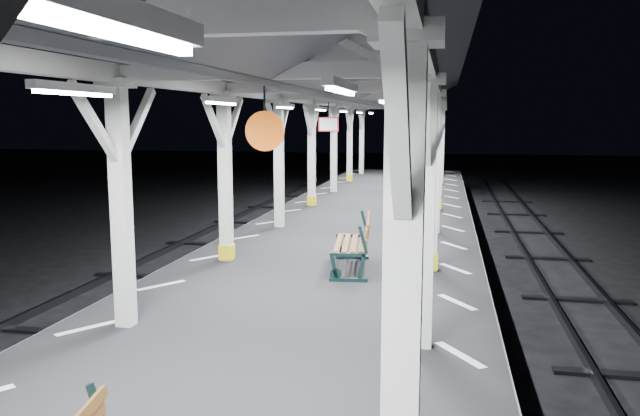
% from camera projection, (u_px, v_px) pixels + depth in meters
% --- Properties ---
extents(ground, '(120.00, 120.00, 0.00)m').
position_uv_depth(ground, '(302.00, 353.00, 10.21)').
color(ground, black).
rests_on(ground, ground).
extents(platform, '(6.00, 50.00, 1.00)m').
position_uv_depth(platform, '(302.00, 323.00, 10.14)').
color(platform, black).
rests_on(platform, ground).
extents(hazard_stripes_left, '(1.00, 48.00, 0.01)m').
position_uv_depth(hazard_stripes_left, '(161.00, 285.00, 10.55)').
color(hazard_stripes_left, silver).
rests_on(hazard_stripes_left, platform).
extents(hazard_stripes_right, '(1.00, 48.00, 0.01)m').
position_uv_depth(hazard_stripes_right, '(457.00, 302.00, 9.59)').
color(hazard_stripes_right, silver).
rests_on(hazard_stripes_right, platform).
extents(track_left, '(2.20, 60.00, 0.16)m').
position_uv_depth(track_left, '(31.00, 328.00, 11.18)').
color(track_left, '#2D2D33').
rests_on(track_left, ground).
extents(track_right, '(2.20, 60.00, 0.16)m').
position_uv_depth(track_right, '(631.00, 373.00, 9.22)').
color(track_right, '#2D2D33').
rests_on(track_right, ground).
extents(canopy, '(5.40, 49.00, 4.65)m').
position_uv_depth(canopy, '(301.00, 69.00, 9.55)').
color(canopy, silver).
rests_on(canopy, platform).
extents(bench_mid, '(0.90, 1.92, 1.01)m').
position_uv_depth(bench_mid, '(356.00, 242.00, 11.59)').
color(bench_mid, black).
rests_on(bench_mid, platform).
extents(bench_far, '(0.66, 1.73, 0.93)m').
position_uv_depth(bench_far, '(401.00, 192.00, 19.88)').
color(bench_far, black).
rests_on(bench_far, platform).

